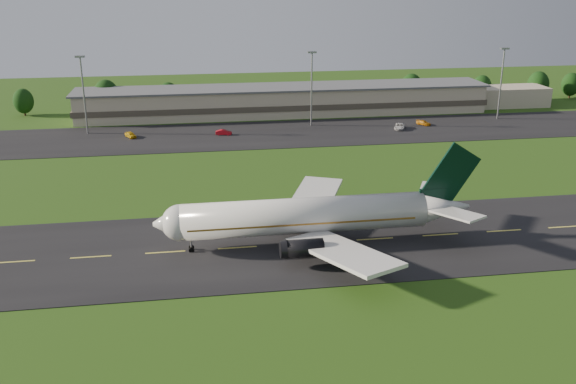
{
  "coord_description": "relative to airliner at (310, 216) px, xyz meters",
  "views": [
    {
      "loc": [
        -28.38,
        -91.04,
        40.61
      ],
      "look_at": [
        -12.81,
        8.0,
        6.0
      ],
      "focal_mm": 40.0,
      "sensor_mm": 36.0,
      "label": 1
    }
  ],
  "objects": [
    {
      "name": "tree_line",
      "position": [
        41.96,
        105.66,
        0.34
      ],
      "size": [
        196.22,
        9.33,
        10.27
      ],
      "color": "black",
      "rests_on": "ground"
    },
    {
      "name": "light_mast_centre",
      "position": [
        15.68,
        80.0,
        8.08
      ],
      "size": [
        2.4,
        1.2,
        20.35
      ],
      "color": "gray",
      "rests_on": "ground"
    },
    {
      "name": "service_vehicle_c",
      "position": [
        38.55,
        71.81,
        -3.8
      ],
      "size": [
        4.49,
        6.01,
        1.52
      ],
      "primitive_type": "imported",
      "rotation": [
        0.0,
        0.0,
        -0.41
      ],
      "color": "silver",
      "rests_on": "apron"
    },
    {
      "name": "service_vehicle_b",
      "position": [
        -8.95,
        72.74,
        -3.87
      ],
      "size": [
        4.39,
        2.33,
        1.37
      ],
      "primitive_type": "imported",
      "rotation": [
        0.0,
        0.0,
        1.35
      ],
      "color": "#A30A15",
      "rests_on": "apron"
    },
    {
      "name": "terminal",
      "position": [
        17.09,
        96.18,
        -0.67
      ],
      "size": [
        145.0,
        16.0,
        8.4
      ],
      "color": "#C2B194",
      "rests_on": "ground"
    },
    {
      "name": "apron",
      "position": [
        10.68,
        72.0,
        -4.61
      ],
      "size": [
        260.0,
        30.0,
        0.1
      ],
      "primitive_type": "cube",
      "color": "black",
      "rests_on": "ground"
    },
    {
      "name": "service_vehicle_a",
      "position": [
        -32.79,
        73.67,
        -3.82
      ],
      "size": [
        3.53,
        4.64,
        1.47
      ],
      "primitive_type": "imported",
      "rotation": [
        0.0,
        0.0,
        0.48
      ],
      "color": "gold",
      "rests_on": "apron"
    },
    {
      "name": "light_mast_west",
      "position": [
        -44.32,
        80.0,
        8.08
      ],
      "size": [
        2.4,
        1.2,
        20.35
      ],
      "color": "gray",
      "rests_on": "ground"
    },
    {
      "name": "taxiway",
      "position": [
        10.68,
        -0.0,
        -4.61
      ],
      "size": [
        220.0,
        30.0,
        0.1
      ],
      "primitive_type": "cube",
      "color": "black",
      "rests_on": "ground"
    },
    {
      "name": "service_vehicle_d",
      "position": [
        46.68,
        75.49,
        -3.95
      ],
      "size": [
        3.92,
        4.44,
        1.23
      ],
      "primitive_type": "imported",
      "rotation": [
        0.0,
        0.0,
        0.64
      ],
      "color": "#C9790B",
      "rests_on": "apron"
    },
    {
      "name": "ground",
      "position": [
        10.68,
        -0.0,
        -4.66
      ],
      "size": [
        360.0,
        360.0,
        0.0
      ],
      "primitive_type": "plane",
      "color": "#224411",
      "rests_on": "ground"
    },
    {
      "name": "light_mast_east",
      "position": [
        70.68,
        80.0,
        8.08
      ],
      "size": [
        2.4,
        1.2,
        20.35
      ],
      "color": "gray",
      "rests_on": "ground"
    },
    {
      "name": "airliner",
      "position": [
        0.0,
        0.0,
        0.0
      ],
      "size": [
        51.22,
        42.18,
        15.57
      ],
      "rotation": [
        0.0,
        0.0,
        0.0
      ],
      "color": "silver",
      "rests_on": "ground"
    }
  ]
}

